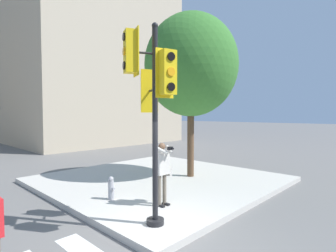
{
  "coord_description": "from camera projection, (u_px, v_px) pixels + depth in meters",
  "views": [
    {
      "loc": [
        -3.68,
        -3.84,
        2.67
      ],
      "look_at": [
        1.18,
        0.82,
        2.37
      ],
      "focal_mm": 28.0,
      "sensor_mm": 36.0,
      "label": 1
    }
  ],
  "objects": [
    {
      "name": "person_photographer",
      "position": [
        163.0,
        168.0,
        7.16
      ],
      "size": [
        0.58,
        0.54,
        1.72
      ],
      "color": "black",
      "rests_on": "sidewalk_corner"
    },
    {
      "name": "traffic_signal_pole",
      "position": [
        150.0,
        93.0,
        5.79
      ],
      "size": [
        1.1,
        1.38,
        4.52
      ],
      "color": "black",
      "rests_on": "sidewalk_corner"
    },
    {
      "name": "sidewalk_corner",
      "position": [
        160.0,
        180.0,
        10.36
      ],
      "size": [
        8.0,
        8.0,
        0.17
      ],
      "color": "#BCB7AD",
      "rests_on": "ground_plane"
    },
    {
      "name": "street_tree",
      "position": [
        191.0,
        66.0,
        10.4
      ],
      "size": [
        3.7,
        3.7,
        6.48
      ],
      "color": "brown",
      "rests_on": "sidewalk_corner"
    },
    {
      "name": "ground_plane",
      "position": [
        157.0,
        243.0,
        5.42
      ],
      "size": [
        160.0,
        160.0,
        0.0
      ],
      "primitive_type": "plane",
      "color": "slate"
    },
    {
      "name": "fire_hydrant",
      "position": [
        111.0,
        188.0,
        7.68
      ],
      "size": [
        0.17,
        0.23,
        0.68
      ],
      "color": "#99999E",
      "rests_on": "sidewalk_corner"
    },
    {
      "name": "building_right",
      "position": [
        91.0,
        37.0,
        25.62
      ],
      "size": [
        13.99,
        11.74,
        20.43
      ],
      "color": "tan",
      "rests_on": "ground_plane"
    }
  ]
}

